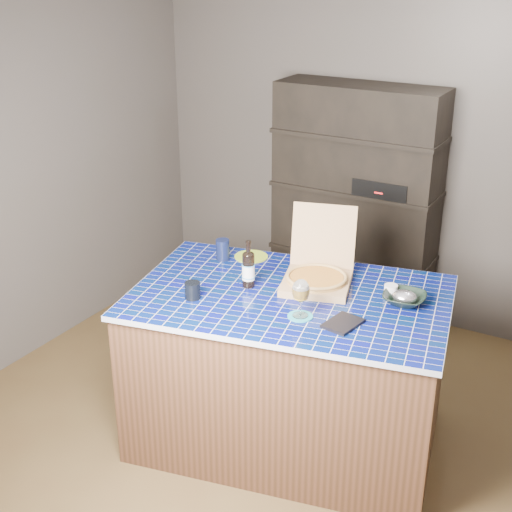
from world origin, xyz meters
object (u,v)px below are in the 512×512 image
Objects in this scene: dvd_case at (343,323)px; bowl at (404,299)px; kitchen_island at (288,368)px; pizza_box at (317,276)px; wine_glass at (301,291)px; mead_bottle at (248,269)px.

dvd_case is 0.89× the size of bowl.
bowl reaches higher than kitchen_island.
bowl is at bearing -13.69° from pizza_box.
bowl reaches higher than dvd_case.
wine_glass is (0.16, -0.20, 0.61)m from kitchen_island.
mead_bottle is 0.45m from wine_glass.
kitchen_island is at bearing -128.36° from pizza_box.
wine_glass reaches higher than dvd_case.
bowl is (0.41, 0.41, -0.12)m from wine_glass.
pizza_box is 0.41m from wine_glass.
bowl is at bearing 8.36° from kitchen_island.
kitchen_island is 0.78m from bowl.
pizza_box is 0.48m from dvd_case.
bowl is (0.18, 0.38, 0.02)m from dvd_case.
bowl is at bearing 15.82° from mead_bottle.
mead_bottle reaches higher than wine_glass.
kitchen_island is 8.40× the size of bowl.
dvd_case is (0.39, -0.17, 0.47)m from kitchen_island.
wine_glass reaches higher than kitchen_island.
kitchen_island is 9.27× the size of wine_glass.
bowl is at bearing 45.25° from wine_glass.
wine_glass is 1.02× the size of dvd_case.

